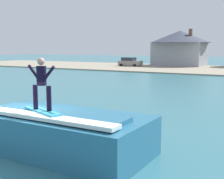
{
  "coord_description": "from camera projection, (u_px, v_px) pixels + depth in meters",
  "views": [
    {
      "loc": [
        7.87,
        -7.4,
        3.58
      ],
      "look_at": [
        1.2,
        3.98,
        1.78
      ],
      "focal_mm": 48.44,
      "sensor_mm": 36.0,
      "label": 1
    }
  ],
  "objects": [
    {
      "name": "house_with_chimney",
      "position": [
        180.0,
        45.0,
        60.21
      ],
      "size": [
        11.91,
        11.91,
        7.3
      ],
      "color": "#9EA3AD",
      "rests_on": "ground_plane"
    },
    {
      "name": "car_near_shore",
      "position": [
        130.0,
        62.0,
        58.41
      ],
      "size": [
        4.46,
        2.31,
        1.86
      ],
      "color": "gray",
      "rests_on": "ground_plane"
    },
    {
      "name": "surfer",
      "position": [
        42.0,
        81.0,
        9.87
      ],
      "size": [
        1.16,
        0.32,
        1.73
      ],
      "color": "black",
      "rests_on": "surfboard"
    },
    {
      "name": "surfboard",
      "position": [
        42.0,
        111.0,
        10.0
      ],
      "size": [
        1.95,
        1.02,
        0.06
      ],
      "color": "#33A5CC",
      "rests_on": "wave_crest"
    },
    {
      "name": "ground_plane",
      "position": [
        27.0,
        150.0,
        10.76
      ],
      "size": [
        260.0,
        260.0,
        0.0
      ],
      "primitive_type": "plane",
      "color": "#326B77"
    },
    {
      "name": "wave_crest",
      "position": [
        61.0,
        132.0,
        10.47
      ],
      "size": [
        6.18,
        3.04,
        1.5
      ],
      "color": "#286788",
      "rests_on": "ground_plane"
    }
  ]
}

